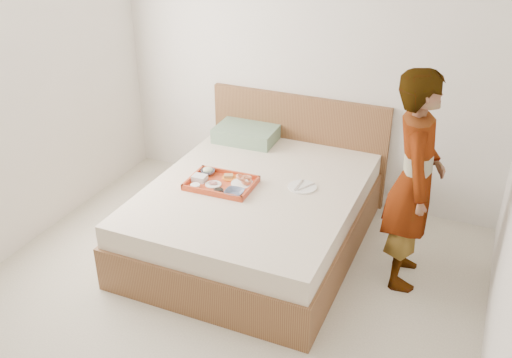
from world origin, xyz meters
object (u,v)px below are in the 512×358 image
object	(u,v)px
bed	(255,215)
tray	(221,183)
dinner_plate	(302,187)
person	(414,181)

from	to	relation	value
bed	tray	bearing A→B (deg)	-157.74
tray	dinner_plate	world-z (taller)	tray
tray	person	size ratio (longest dim) A/B	0.32
dinner_plate	person	distance (m)	0.87
bed	tray	world-z (taller)	tray
tray	person	distance (m)	1.45
dinner_plate	person	bearing A→B (deg)	-5.44
person	tray	bearing A→B (deg)	86.31
bed	person	bearing A→B (deg)	2.00
tray	person	bearing A→B (deg)	4.04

